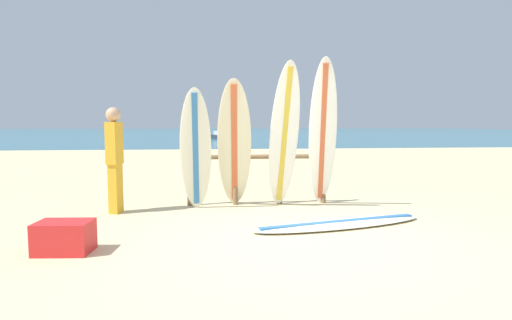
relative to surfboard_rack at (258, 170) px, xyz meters
name	(u,v)px	position (x,y,z in m)	size (l,w,h in m)	color
ground_plane	(309,243)	(0.37, -2.47, -0.62)	(120.00, 120.00, 0.00)	beige
ocean_water	(222,132)	(0.37, 55.53, -0.62)	(120.00, 80.00, 0.01)	teal
surfboard_rack	(258,170)	(0.00, 0.00, 0.00)	(2.53, 0.09, 1.01)	olive
surfboard_leaning_far_left	(196,150)	(-1.08, -0.40, 0.40)	(0.53, 0.53, 2.04)	silver
surfboard_leaning_left	(234,145)	(-0.43, -0.29, 0.47)	(0.63, 0.93, 2.19)	beige
surfboard_leaning_center_left	(284,137)	(0.40, -0.45, 0.61)	(0.56, 0.92, 2.47)	white
surfboard_leaning_center	(323,134)	(1.08, -0.38, 0.65)	(0.62, 0.97, 2.54)	white
surfboard_lying_on_sand	(340,223)	(1.01, -1.67, -0.59)	(2.72, 1.21, 0.08)	white
beachgoer_standing	(115,155)	(-2.38, -0.49, 0.32)	(0.24, 0.31, 1.72)	gold
small_boat_offshore	(219,136)	(-0.34, 30.64, -0.37)	(2.15, 2.47, 0.71)	#333842
cooler_box	(64,237)	(-2.47, -2.54, -0.44)	(0.60, 0.40, 0.36)	red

